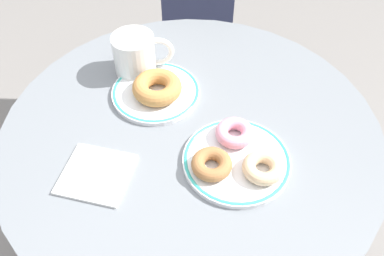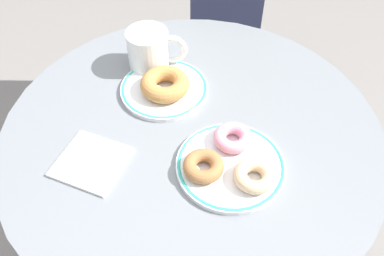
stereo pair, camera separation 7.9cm
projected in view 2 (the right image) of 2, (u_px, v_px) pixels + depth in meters
name	position (u px, v px, depth m)	size (l,w,h in m)	color
cafe_table	(192.00, 199.00, 1.00)	(0.75, 0.75, 0.77)	slate
plate_left	(164.00, 89.00, 0.87)	(0.19, 0.19, 0.01)	white
plate_right	(230.00, 165.00, 0.74)	(0.20, 0.20, 0.01)	white
donut_old_fashioned	(165.00, 84.00, 0.85)	(0.10, 0.10, 0.03)	#BC7F42
donut_glazed	(254.00, 176.00, 0.70)	(0.07, 0.07, 0.02)	#E0B789
donut_pink_frosted	(233.00, 138.00, 0.76)	(0.07, 0.07, 0.02)	pink
donut_cinnamon	(203.00, 166.00, 0.71)	(0.07, 0.07, 0.02)	#A36B3D
paper_napkin	(91.00, 162.00, 0.75)	(0.12, 0.11, 0.01)	white
coffee_mug	(150.00, 50.00, 0.89)	(0.12, 0.10, 0.09)	white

